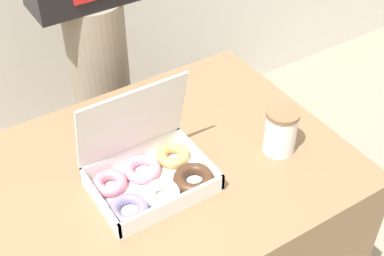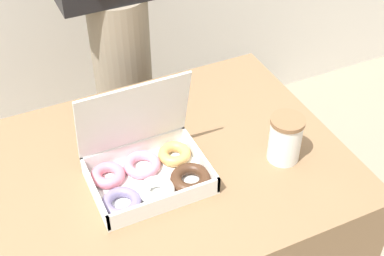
{
  "view_description": "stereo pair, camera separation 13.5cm",
  "coord_description": "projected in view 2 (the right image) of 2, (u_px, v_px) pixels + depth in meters",
  "views": [
    {
      "loc": [
        -0.47,
        -0.92,
        1.76
      ],
      "look_at": [
        0.09,
        -0.05,
        0.88
      ],
      "focal_mm": 50.0,
      "sensor_mm": 36.0,
      "label": 1
    },
    {
      "loc": [
        -0.35,
        -0.99,
        1.76
      ],
      "look_at": [
        0.09,
        -0.05,
        0.88
      ],
      "focal_mm": 50.0,
      "sensor_mm": 36.0,
      "label": 2
    }
  ],
  "objects": [
    {
      "name": "table",
      "position": [
        160.0,
        249.0,
        1.7
      ],
      "size": [
        1.04,
        0.76,
        0.74
      ],
      "color": "brown",
      "rests_on": "ground_plane"
    },
    {
      "name": "donut_box",
      "position": [
        148.0,
        169.0,
        1.39
      ],
      "size": [
        0.32,
        0.24,
        0.27
      ],
      "color": "white",
      "rests_on": "table"
    },
    {
      "name": "coffee_cup",
      "position": [
        285.0,
        139.0,
        1.44
      ],
      "size": [
        0.09,
        0.09,
        0.14
      ],
      "color": "white",
      "rests_on": "table"
    }
  ]
}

